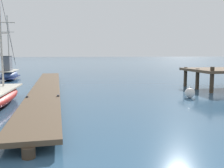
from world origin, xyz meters
The scene contains 3 objects.
floating_dock centered at (-5.37, 16.72, 0.36)m, with size 1.94×23.91×0.53m.
fishing_boat_1 centered at (-9.62, 26.36, 0.73)m, with size 1.52×5.71×6.68m.
mooring_buoy centered at (3.47, 12.43, 0.31)m, with size 0.63×0.63×0.70m.
Camera 1 is at (-4.44, -1.81, 2.76)m, focal length 40.63 mm.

